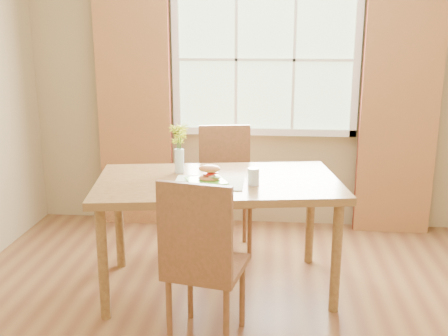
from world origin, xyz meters
name	(u,v)px	position (x,y,z in m)	size (l,w,h in m)	color
room	(258,108)	(0.00, 0.00, 1.35)	(4.24, 3.84, 2.74)	brown
window	(265,60)	(0.00, 1.87, 1.50)	(1.62, 0.06, 1.32)	#A4C494
curtain_left	(134,105)	(-1.15, 1.78, 1.10)	(0.65, 0.08, 2.20)	maroon
curtain_right	(400,109)	(1.15, 1.78, 1.10)	(0.65, 0.08, 2.20)	maroon
dining_table	(218,191)	(-0.27, 0.57, 0.70)	(1.73, 1.14, 0.78)	olive
chair_near	(201,257)	(-0.29, -0.13, 0.54)	(0.49, 0.49, 0.99)	brown
chair_far	(225,183)	(-0.29, 1.28, 0.55)	(0.48, 0.48, 1.01)	brown
placemat	(209,183)	(-0.32, 0.48, 0.79)	(0.45, 0.33, 0.01)	beige
plate	(206,182)	(-0.34, 0.46, 0.80)	(0.23, 0.23, 0.01)	#5CBF2F
croissant_sandwich	(210,173)	(-0.32, 0.47, 0.85)	(0.15, 0.10, 0.11)	#E38A4D
water_glass	(253,177)	(-0.03, 0.47, 0.84)	(0.07, 0.07, 0.11)	silver
flower_vase	(179,142)	(-0.56, 0.72, 1.00)	(0.14, 0.14, 0.34)	silver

